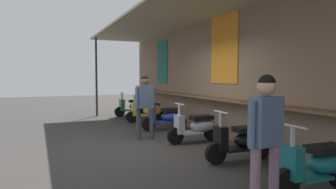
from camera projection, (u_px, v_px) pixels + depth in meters
name	position (u px, v px, depth m)	size (l,w,h in m)	color
ground_plane	(155.00, 146.00, 6.76)	(38.32, 38.32, 0.00)	#383533
market_stall_facade	(224.00, 66.00, 7.39)	(13.69, 2.52, 3.30)	#7F6651
scooter_green	(134.00, 107.00, 11.87)	(0.46, 1.40, 0.97)	#237533
scooter_yellow	(148.00, 111.00, 10.33)	(0.50, 1.40, 0.97)	gold
scooter_blue	(167.00, 117.00, 8.80)	(0.47, 1.40, 0.97)	#233D9E
scooter_silver	(197.00, 126.00, 7.14)	(0.46, 1.40, 0.97)	#B2B5BA
scooter_black	(243.00, 141.00, 5.56)	(0.46, 1.40, 0.97)	black
scooter_teal	(319.00, 165.00, 4.05)	(0.47, 1.40, 0.97)	#197075
shopper_with_handbag	(146.00, 101.00, 7.43)	(0.36, 0.65, 1.63)	#383D4C
shopper_browsing	(266.00, 129.00, 3.42)	(0.26, 0.55, 1.62)	gray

